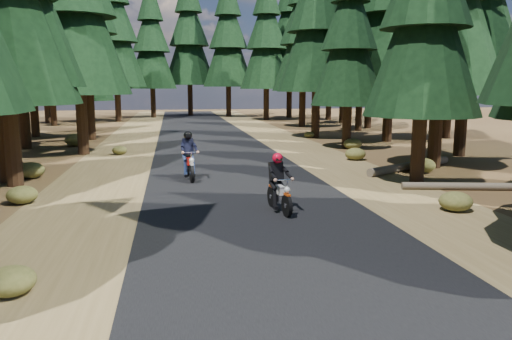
{
  "coord_description": "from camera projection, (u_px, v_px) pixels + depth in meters",
  "views": [
    {
      "loc": [
        -2.12,
        -11.05,
        3.24
      ],
      "look_at": [
        0.0,
        1.5,
        1.1
      ],
      "focal_mm": 35.0,
      "sensor_mm": 36.0,
      "label": 1
    }
  ],
  "objects": [
    {
      "name": "ground",
      "position": [
        267.0,
        227.0,
        11.63
      ],
      "size": [
        120.0,
        120.0,
        0.0
      ],
      "primitive_type": "plane",
      "color": "#422C17",
      "rests_on": "ground"
    },
    {
      "name": "log_near",
      "position": [
        411.0,
        166.0,
        19.57
      ],
      "size": [
        4.59,
        2.85,
        0.32
      ],
      "primitive_type": "cylinder",
      "rotation": [
        0.0,
        1.57,
        0.53
      ],
      "color": "#4C4233",
      "rests_on": "ground"
    },
    {
      "name": "rider_follow",
      "position": [
        189.0,
        164.0,
        17.44
      ],
      "size": [
        0.76,
        1.94,
        1.69
      ],
      "rotation": [
        0.0,
        0.0,
        3.24
      ],
      "color": "maroon",
      "rests_on": "road"
    },
    {
      "name": "rider_lead",
      "position": [
        279.0,
        193.0,
        12.93
      ],
      "size": [
        0.75,
        1.77,
        1.53
      ],
      "rotation": [
        0.0,
        0.0,
        3.28
      ],
      "color": "beige",
      "rests_on": "road"
    },
    {
      "name": "road",
      "position": [
        238.0,
        185.0,
        16.49
      ],
      "size": [
        6.0,
        100.0,
        0.01
      ],
      "primitive_type": "cube",
      "color": "black",
      "rests_on": "ground"
    },
    {
      "name": "pine_forest",
      "position": [
        203.0,
        10.0,
        30.78
      ],
      "size": [
        34.59,
        55.08,
        16.32
      ],
      "color": "black",
      "rests_on": "ground"
    },
    {
      "name": "shoulder_l",
      "position": [
        94.0,
        190.0,
        15.74
      ],
      "size": [
        3.2,
        100.0,
        0.01
      ],
      "primitive_type": "cube",
      "color": "brown",
      "rests_on": "ground"
    },
    {
      "name": "log_far",
      "position": [
        467.0,
        186.0,
        15.74
      ],
      "size": [
        4.03,
        1.1,
        0.24
      ],
      "primitive_type": "cylinder",
      "rotation": [
        0.0,
        1.57,
        -0.22
      ],
      "color": "#4C4233",
      "rests_on": "ground"
    },
    {
      "name": "understory_shrubs",
      "position": [
        229.0,
        163.0,
        19.39
      ],
      "size": [
        15.59,
        30.28,
        0.69
      ],
      "color": "#474C1E",
      "rests_on": "ground"
    },
    {
      "name": "shoulder_r",
      "position": [
        370.0,
        181.0,
        17.24
      ],
      "size": [
        3.2,
        100.0,
        0.01
      ],
      "primitive_type": "cube",
      "color": "brown",
      "rests_on": "ground"
    }
  ]
}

